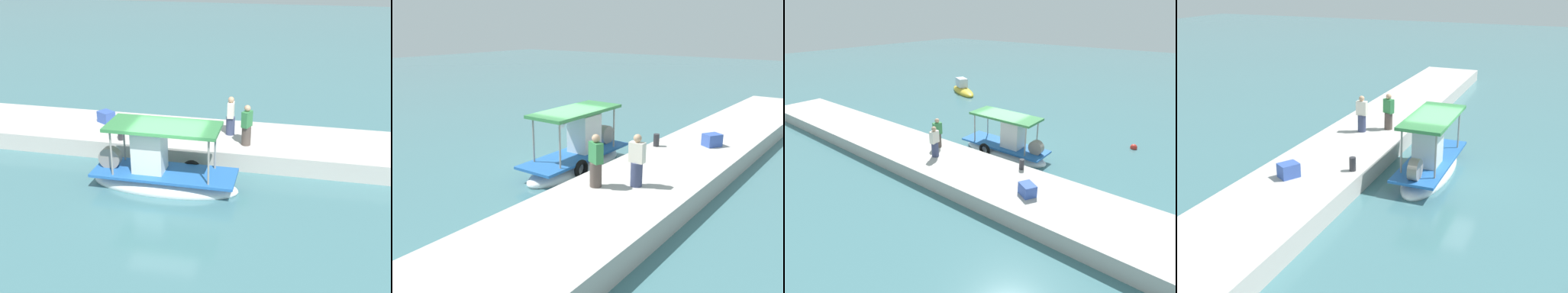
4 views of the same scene
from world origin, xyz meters
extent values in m
plane|color=#437279|center=(0.00, 0.00, 0.00)|extent=(120.00, 120.00, 0.00)
cube|color=beige|center=(0.00, -4.12, 0.37)|extent=(36.00, 3.69, 0.74)
ellipsoid|color=white|center=(0.20, -0.47, 0.09)|extent=(5.36, 1.68, 0.88)
cube|color=#2661B2|center=(0.20, -0.47, 0.58)|extent=(5.15, 1.68, 0.10)
cube|color=silver|center=(0.73, -0.47, 1.32)|extent=(1.10, 0.92, 1.59)
cylinder|color=gray|center=(1.91, 0.16, 1.40)|extent=(0.07, 0.07, 1.75)
cylinder|color=gray|center=(1.91, -1.11, 1.40)|extent=(0.07, 0.07, 1.75)
cylinder|color=gray|center=(-1.51, 0.17, 1.40)|extent=(0.07, 0.07, 1.75)
cylinder|color=gray|center=(-1.52, -1.10, 1.40)|extent=(0.07, 0.07, 1.75)
cube|color=#398547|center=(0.20, -0.47, 2.34)|extent=(3.93, 1.67, 0.12)
torus|color=black|center=(-0.61, -1.34, 0.38)|extent=(0.74, 0.18, 0.74)
cylinder|color=gray|center=(2.23, -0.47, 0.98)|extent=(0.80, 0.35, 0.80)
cylinder|color=#384062|center=(-1.61, -4.24, 1.12)|extent=(0.38, 0.38, 0.77)
cube|color=white|center=(-1.61, -4.24, 1.82)|extent=(0.27, 0.48, 0.63)
sphere|color=tan|center=(-1.61, -4.24, 2.26)|extent=(0.25, 0.25, 0.25)
cylinder|color=#524640|center=(-2.39, -3.26, 1.13)|extent=(0.49, 0.49, 0.77)
cube|color=#378448|center=(-2.39, -3.26, 1.83)|extent=(0.42, 0.53, 0.64)
sphere|color=tan|center=(-2.39, -3.26, 2.27)|extent=(0.25, 0.25, 0.25)
cylinder|color=#2D2D33|center=(2.68, -2.69, 1.00)|extent=(0.24, 0.24, 0.51)
cube|color=#3858B0|center=(4.05, -4.51, 1.00)|extent=(0.85, 0.80, 0.51)
sphere|color=red|center=(5.95, 5.10, 0.08)|extent=(0.40, 0.40, 0.40)
ellipsoid|color=gold|center=(-11.54, 9.27, 0.14)|extent=(4.81, 3.58, 0.78)
cube|color=silver|center=(-11.95, 9.51, 0.97)|extent=(1.65, 1.44, 0.87)
camera|label=1|loc=(-4.04, 13.79, 8.02)|focal=42.55mm
camera|label=2|loc=(-12.14, -10.19, 5.53)|focal=38.32mm
camera|label=3|loc=(9.30, -14.26, 7.72)|focal=28.43mm
camera|label=4|loc=(17.06, 4.18, 7.48)|focal=43.93mm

